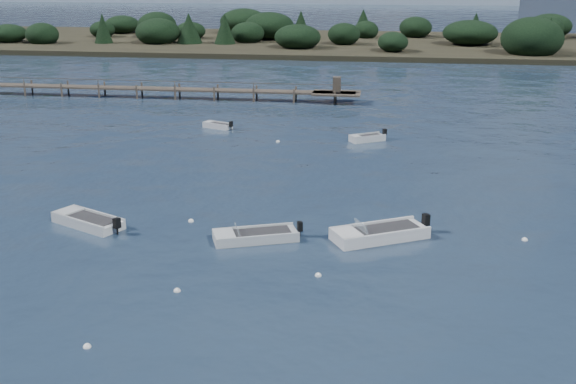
# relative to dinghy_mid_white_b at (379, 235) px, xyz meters

# --- Properties ---
(ground) EXTENTS (400.00, 400.00, 0.00)m
(ground) POSITION_rel_dinghy_mid_white_b_xyz_m (-9.19, 50.35, -0.18)
(ground) COLOR #182638
(ground) RESTS_ON ground
(dinghy_mid_white_b) EXTENTS (5.46, 4.20, 1.39)m
(dinghy_mid_white_b) POSITION_rel_dinghy_mid_white_b_xyz_m (0.00, 0.00, 0.00)
(dinghy_mid_white_b) COLOR silver
(dinghy_mid_white_b) RESTS_ON ground
(dinghy_mid_white_a) EXTENTS (4.84, 3.15, 1.13)m
(dinghy_mid_white_a) POSITION_rel_dinghy_mid_white_b_xyz_m (-6.59, -1.12, -0.04)
(dinghy_mid_white_a) COLOR #AFB4B7
(dinghy_mid_white_a) RESTS_ON ground
(tender_far_white) EXTENTS (2.92, 1.97, 1.00)m
(tender_far_white) POSITION_rel_dinghy_mid_white_b_xyz_m (-14.81, 24.95, -0.04)
(tender_far_white) COLOR silver
(tender_far_white) RESTS_ON ground
(dinghy_mid_grey) EXTENTS (4.67, 3.46, 1.20)m
(dinghy_mid_grey) POSITION_rel_dinghy_mid_white_b_xyz_m (-16.37, -0.23, -0.02)
(dinghy_mid_grey) COLOR #AFB4B7
(dinghy_mid_grey) RESTS_ON ground
(tender_far_grey_b) EXTENTS (3.16, 2.52, 1.12)m
(tender_far_grey_b) POSITION_rel_dinghy_mid_white_b_xyz_m (-1.41, 21.93, -0.02)
(tender_far_grey_b) COLOR #AFB4B7
(tender_far_grey_b) RESTS_ON ground
(buoy_a) EXTENTS (0.32, 0.32, 0.32)m
(buoy_a) POSITION_rel_dinghy_mid_white_b_xyz_m (-11.03, -13.09, -0.18)
(buoy_a) COLOR white
(buoy_a) RESTS_ON ground
(buoy_b) EXTENTS (0.32, 0.32, 0.32)m
(buoy_b) POSITION_rel_dinghy_mid_white_b_xyz_m (-2.79, -5.25, -0.18)
(buoy_b) COLOR white
(buoy_b) RESTS_ON ground
(buoy_d) EXTENTS (0.32, 0.32, 0.32)m
(buoy_d) POSITION_rel_dinghy_mid_white_b_xyz_m (7.74, 0.84, -0.18)
(buoy_d) COLOR white
(buoy_d) RESTS_ON ground
(buoy_e) EXTENTS (0.32, 0.32, 0.32)m
(buoy_e) POSITION_rel_dinghy_mid_white_b_xyz_m (-8.70, 20.59, -0.18)
(buoy_e) COLOR white
(buoy_e) RESTS_ON ground
(buoy_extra_a) EXTENTS (0.32, 0.32, 0.32)m
(buoy_extra_a) POSITION_rel_dinghy_mid_white_b_xyz_m (-8.98, -7.79, -0.18)
(buoy_extra_a) COLOR white
(buoy_extra_a) RESTS_ON ground
(buoy_extra_b) EXTENTS (0.32, 0.32, 0.32)m
(buoy_extra_b) POSITION_rel_dinghy_mid_white_b_xyz_m (-10.78, 1.19, -0.18)
(buoy_extra_b) COLOR white
(buoy_extra_b) RESTS_ON ground
(jetty) EXTENTS (64.50, 3.20, 3.40)m
(jetty) POSITION_rel_dinghy_mid_white_b_xyz_m (-30.94, 38.35, 0.80)
(jetty) COLOR #494035
(jetty) RESTS_ON ground
(far_headland) EXTENTS (190.00, 40.00, 5.80)m
(far_headland) POSITION_rel_dinghy_mid_white_b_xyz_m (15.81, 90.35, 1.78)
(far_headland) COLOR black
(far_headland) RESTS_ON ground
(distant_haze) EXTENTS (280.00, 20.00, 2.40)m
(distant_haze) POSITION_rel_dinghy_mid_white_b_xyz_m (-99.19, 220.35, -0.18)
(distant_haze) COLOR #96A8B9
(distant_haze) RESTS_ON ground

